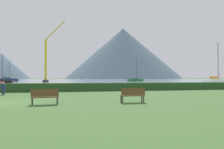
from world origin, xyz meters
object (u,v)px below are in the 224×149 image
at_px(sailboat_slip_0, 217,82).
at_px(person_seated_viewer, 3,88).
at_px(park_bench_near_path, 45,96).
at_px(sailboat_slip_2, 136,80).
at_px(dock_crane, 47,62).
at_px(sailboat_slip_3, 1,81).
at_px(park_bench_under_tree, 133,94).
at_px(sailboat_slip_4, 8,80).

height_order(sailboat_slip_0, person_seated_viewer, sailboat_slip_0).
xyz_separation_m(park_bench_near_path, person_seated_viewer, (-4.35, 8.15, 0.16)).
distance_m(sailboat_slip_0, person_seated_viewer, 44.80).
distance_m(sailboat_slip_2, dock_crane, 38.09).
height_order(sailboat_slip_3, park_bench_under_tree, sailboat_slip_3).
bearing_deg(sailboat_slip_2, sailboat_slip_4, 147.80).
bearing_deg(park_bench_near_path, sailboat_slip_4, 100.27).
xyz_separation_m(sailboat_slip_0, sailboat_slip_4, (-58.09, 60.83, 0.05)).
distance_m(sailboat_slip_3, person_seated_viewer, 48.27).
bearing_deg(sailboat_slip_4, person_seated_viewer, -91.63).
relative_size(park_bench_under_tree, person_seated_viewer, 1.28).
height_order(sailboat_slip_2, person_seated_viewer, sailboat_slip_2).
distance_m(sailboat_slip_3, park_bench_under_tree, 59.34).
xyz_separation_m(park_bench_near_path, dock_crane, (-4.67, 66.19, 6.73)).
height_order(sailboat_slip_2, park_bench_under_tree, sailboat_slip_2).
bearing_deg(dock_crane, sailboat_slip_2, 12.72).
distance_m(park_bench_under_tree, person_seated_viewer, 12.92).
relative_size(sailboat_slip_2, sailboat_slip_3, 1.22).
bearing_deg(sailboat_slip_4, sailboat_slip_0, -60.61).
height_order(sailboat_slip_0, park_bench_under_tree, sailboat_slip_0).
distance_m(sailboat_slip_3, park_bench_near_path, 57.31).
bearing_deg(sailboat_slip_0, sailboat_slip_3, 136.08).
bearing_deg(dock_crane, sailboat_slip_3, -136.71).
distance_m(sailboat_slip_3, dock_crane, 17.90).
xyz_separation_m(sailboat_slip_4, park_bench_under_tree, (28.12, -89.70, -0.18)).
bearing_deg(sailboat_slip_0, person_seated_viewer, -170.09).
xyz_separation_m(park_bench_near_path, park_bench_under_tree, (5.50, -0.20, -0.00)).
height_order(person_seated_viewer, dock_crane, dock_crane).
relative_size(park_bench_near_path, park_bench_under_tree, 1.02).
xyz_separation_m(sailboat_slip_2, dock_crane, (-36.59, -8.26, 6.59)).
relative_size(sailboat_slip_3, sailboat_slip_4, 0.93).
height_order(sailboat_slip_2, park_bench_near_path, sailboat_slip_2).
relative_size(person_seated_viewer, dock_crane, 0.06).
distance_m(sailboat_slip_2, park_bench_near_path, 81.01).
xyz_separation_m(sailboat_slip_2, sailboat_slip_3, (-48.68, -19.65, -0.09)).
distance_m(sailboat_slip_0, park_bench_under_tree, 41.62).
bearing_deg(sailboat_slip_4, park_bench_near_path, -90.11).
xyz_separation_m(park_bench_under_tree, dock_crane, (-10.17, 66.40, 6.73)).
bearing_deg(sailboat_slip_2, park_bench_near_path, -129.98).
bearing_deg(person_seated_viewer, park_bench_under_tree, -31.53).
distance_m(park_bench_under_tree, dock_crane, 67.51).
distance_m(sailboat_slip_4, park_bench_near_path, 92.31).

